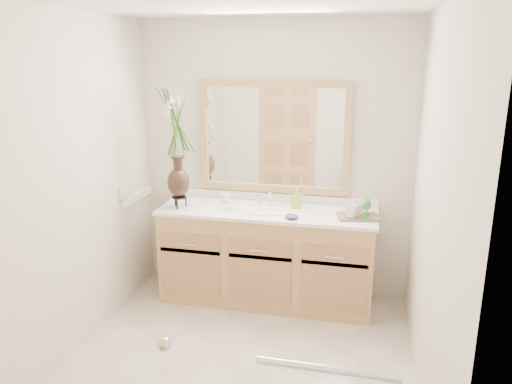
% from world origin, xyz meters
% --- Properties ---
extents(floor, '(2.60, 2.60, 0.00)m').
position_xyz_m(floor, '(0.00, 0.00, 0.00)').
color(floor, beige).
rests_on(floor, ground).
extents(ceiling, '(2.40, 2.60, 0.02)m').
position_xyz_m(ceiling, '(0.00, 0.00, 2.40)').
color(ceiling, white).
rests_on(ceiling, wall_back).
extents(wall_back, '(2.40, 0.02, 2.40)m').
position_xyz_m(wall_back, '(0.00, 1.30, 1.20)').
color(wall_back, silver).
rests_on(wall_back, floor).
extents(wall_front, '(2.40, 0.02, 2.40)m').
position_xyz_m(wall_front, '(0.00, -1.30, 1.20)').
color(wall_front, silver).
rests_on(wall_front, floor).
extents(wall_left, '(0.02, 2.60, 2.40)m').
position_xyz_m(wall_left, '(-1.20, 0.00, 1.20)').
color(wall_left, silver).
rests_on(wall_left, floor).
extents(wall_right, '(0.02, 2.60, 2.40)m').
position_xyz_m(wall_right, '(1.20, 0.00, 1.20)').
color(wall_right, silver).
rests_on(wall_right, floor).
extents(vanity, '(1.80, 0.55, 0.80)m').
position_xyz_m(vanity, '(0.00, 1.01, 0.40)').
color(vanity, tan).
rests_on(vanity, floor).
extents(counter, '(1.84, 0.57, 0.03)m').
position_xyz_m(counter, '(0.00, 1.01, 0.82)').
color(counter, white).
rests_on(counter, vanity).
extents(sink, '(0.38, 0.34, 0.23)m').
position_xyz_m(sink, '(0.00, 1.00, 0.78)').
color(sink, white).
rests_on(sink, counter).
extents(mirror, '(1.32, 0.04, 0.97)m').
position_xyz_m(mirror, '(0.00, 1.28, 1.41)').
color(mirror, white).
rests_on(mirror, wall_back).
extents(switch_plate, '(0.02, 0.12, 0.12)m').
position_xyz_m(switch_plate, '(-1.19, 0.76, 0.98)').
color(switch_plate, white).
rests_on(switch_plate, wall_left).
extents(door, '(0.80, 0.03, 2.00)m').
position_xyz_m(door, '(-0.30, -1.29, 1.00)').
color(door, tan).
rests_on(door, floor).
extents(grab_bar, '(0.55, 0.03, 0.03)m').
position_xyz_m(grab_bar, '(0.70, -1.27, 0.95)').
color(grab_bar, silver).
rests_on(grab_bar, wall_front).
extents(flower_vase, '(0.22, 0.22, 0.92)m').
position_xyz_m(flower_vase, '(-0.75, 0.93, 1.45)').
color(flower_vase, black).
rests_on(flower_vase, counter).
extents(tumbler, '(0.06, 0.06, 0.08)m').
position_xyz_m(tumbler, '(-0.39, 1.12, 0.87)').
color(tumbler, '#F1E3D0').
rests_on(tumbler, counter).
extents(soap_dish, '(0.10, 0.10, 0.03)m').
position_xyz_m(soap_dish, '(-0.30, 0.93, 0.84)').
color(soap_dish, '#F1E3D0').
rests_on(soap_dish, counter).
extents(soap_bottle, '(0.07, 0.08, 0.16)m').
position_xyz_m(soap_bottle, '(0.23, 1.13, 0.91)').
color(soap_bottle, '#A2D532').
rests_on(soap_bottle, counter).
extents(purple_dish, '(0.13, 0.11, 0.04)m').
position_xyz_m(purple_dish, '(0.24, 0.82, 0.85)').
color(purple_dish, '#4E2775').
rests_on(purple_dish, counter).
extents(tray, '(0.37, 0.28, 0.02)m').
position_xyz_m(tray, '(0.76, 0.97, 0.84)').
color(tray, brown).
rests_on(tray, counter).
extents(mug_left, '(0.10, 0.10, 0.10)m').
position_xyz_m(mug_left, '(0.70, 0.92, 0.90)').
color(mug_left, '#F1E3D0').
rests_on(mug_left, tray).
extents(mug_right, '(0.14, 0.14, 0.11)m').
position_xyz_m(mug_right, '(0.76, 1.00, 0.90)').
color(mug_right, '#F1E3D0').
rests_on(mug_right, tray).
extents(goblet_front, '(0.07, 0.07, 0.16)m').
position_xyz_m(goblet_front, '(0.82, 0.91, 0.95)').
color(goblet_front, '#297B2B').
rests_on(goblet_front, tray).
extents(goblet_back, '(0.06, 0.06, 0.13)m').
position_xyz_m(goblet_back, '(0.82, 1.05, 0.93)').
color(goblet_back, '#297B2B').
rests_on(goblet_back, tray).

